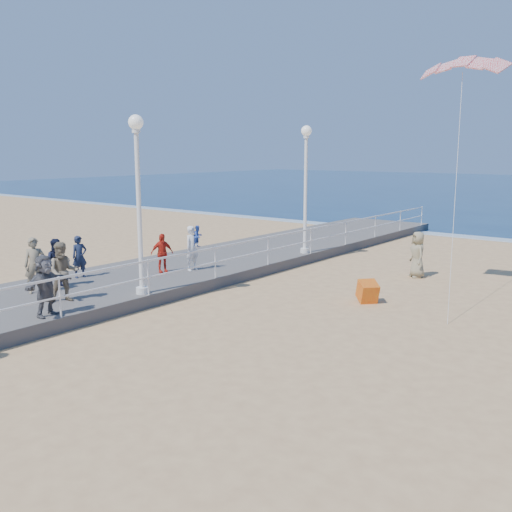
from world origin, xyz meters
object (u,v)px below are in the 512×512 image
Objects in this scene: spectator_6 at (35,265)px; spectator_7 at (58,263)px; spectator_1 at (63,272)px; spectator_3 at (162,253)px; lamp_post_far at (306,176)px; toddler_held at (198,236)px; spectator_0 at (79,257)px; spectator_5 at (45,285)px; box_kite at (368,294)px; beach_walker_c at (418,254)px; lamp_post_mid at (138,186)px; woman_holding_toddler at (192,248)px.

spectator_6 is 0.87m from spectator_7.
spectator_1 is 1.24× the size of spectator_3.
spectator_6 is (-2.62, -10.93, -2.40)m from lamp_post_far.
spectator_0 is at bearing 146.89° from toddler_held.
lamp_post_far is 3.10× the size of spectator_6.
spectator_0 is 0.88× the size of spectator_5.
spectator_7 is (0.67, -1.27, 0.06)m from spectator_0.
spectator_6 reaches higher than toddler_held.
lamp_post_far reaches higher than box_kite.
toddler_held is 0.56× the size of spectator_3.
spectator_6 reaches higher than spectator_5.
beach_walker_c is at bearing -34.59° from spectator_5.
box_kite is (6.32, 1.00, -1.34)m from toddler_held.
spectator_5 is at bearing -109.66° from spectator_1.
lamp_post_mid is at bearing -80.96° from spectator_0.
lamp_post_far is at bearing -11.25° from woman_holding_toddler.
spectator_3 is at bearing 19.94° from spectator_6.
spectator_0 is 2.81m from spectator_3.
spectator_6 is (-1.38, -5.39, 0.05)m from woman_holding_toddler.
toddler_held is at bearing -43.73° from woman_holding_toddler.
spectator_3 is 9.47m from beach_walker_c.
spectator_7 is (-0.95, -3.57, 0.08)m from spectator_3.
lamp_post_far reaches higher than beach_walker_c.
spectator_3 is at bearing 148.96° from box_kite.
spectator_3 is 4.50m from spectator_6.
spectator_7 is at bearing -172.30° from spectator_3.
toddler_held is 6.82m from spectator_5.
lamp_post_mid is at bearing -36.92° from spectator_7.
spectator_0 is at bearing 78.72° from spectator_1.
spectator_1 is 1.45m from spectator_5.
spectator_0 reaches higher than spectator_3.
spectator_3 is at bearing 4.56° from spectator_5.
spectator_7 is (-1.66, -4.68, -0.47)m from toddler_held.
spectator_3 is at bearing 150.76° from woman_holding_toddler.
lamp_post_far is at bearing -8.83° from spectator_0.
lamp_post_far reaches higher than woman_holding_toddler.
beach_walker_c is (6.77, 6.62, -0.24)m from spectator_3.
spectator_5 is at bearing -85.32° from spectator_6.
box_kite is at bearing -19.79° from spectator_6.
spectator_5 is 1.06× the size of spectator_7.
toddler_held is 1.43m from spectator_3.
toddler_held is at bearing -22.01° from spectator_0.
lamp_post_mid is 7.74m from box_kite.
spectator_3 is (-0.76, 4.49, -0.17)m from spectator_1.
woman_holding_toddler is 0.93× the size of spectator_1.
toddler_held reaches higher than beach_walker_c.
spectator_1 is 1.01× the size of spectator_6.
lamp_post_far is 7.22m from spectator_3.
woman_holding_toddler is 0.95× the size of spectator_6.
spectator_3 is 3.69m from spectator_7.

